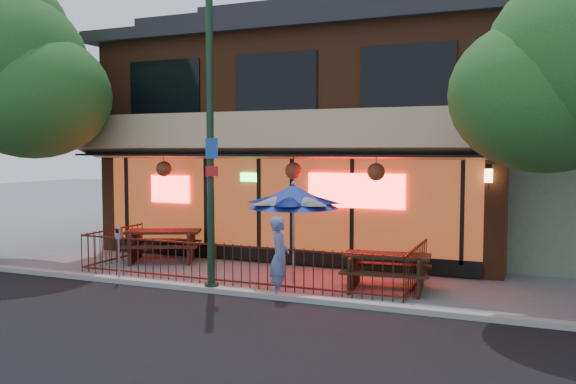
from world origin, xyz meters
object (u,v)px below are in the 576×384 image
at_px(parking_meter_near, 119,245).
at_px(street_light, 210,151).
at_px(picnic_table_right, 387,266).
at_px(pedestrian, 280,257).
at_px(patio_umbrella, 293,196).
at_px(picnic_table_left, 163,241).

bearing_deg(parking_meter_near, street_light, 1.79).
xyz_separation_m(street_light, picnic_table_right, (3.60, 1.61, -2.61)).
height_order(picnic_table_right, pedestrian, pedestrian).
distance_m(picnic_table_right, patio_umbrella, 2.70).
distance_m(patio_umbrella, pedestrian, 1.87).
bearing_deg(street_light, picnic_table_right, 24.16).
xyz_separation_m(pedestrian, parking_meter_near, (-4.12, -0.13, 0.02)).
distance_m(picnic_table_right, parking_meter_near, 6.32).
height_order(picnic_table_right, parking_meter_near, parking_meter_near).
relative_size(picnic_table_left, parking_meter_near, 1.91).
xyz_separation_m(patio_umbrella, parking_meter_near, (-3.86, -1.55, -1.17)).
distance_m(picnic_table_right, pedestrian, 2.52).
distance_m(street_light, parking_meter_near, 3.35).
bearing_deg(parking_meter_near, pedestrian, 1.81).
xyz_separation_m(picnic_table_right, patio_umbrella, (-2.22, -0.15, 1.53)).
bearing_deg(picnic_table_right, pedestrian, -141.41).
distance_m(picnic_table_left, patio_umbrella, 4.89).
bearing_deg(picnic_table_right, street_light, -155.84).
distance_m(picnic_table_left, parking_meter_near, 2.86).
xyz_separation_m(picnic_table_left, picnic_table_right, (6.71, -1.08, -0.04)).
bearing_deg(picnic_table_right, patio_umbrella, -176.25).
relative_size(patio_umbrella, pedestrian, 1.39).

